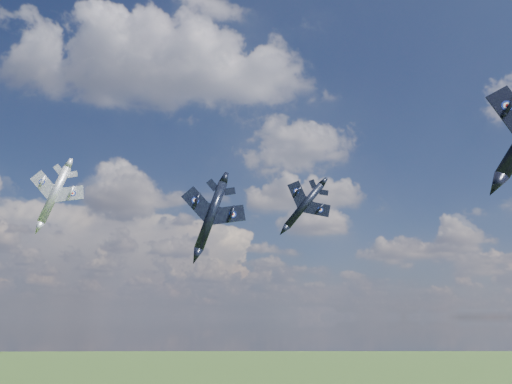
{
  "coord_description": "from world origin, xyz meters",
  "views": [
    {
      "loc": [
        -3.99,
        -56.89,
        66.06
      ],
      "look_at": [
        -0.39,
        14.71,
        84.09
      ],
      "focal_mm": 35.0,
      "sensor_mm": 36.0,
      "label": 1
    }
  ],
  "objects": [
    {
      "name": "jet_lead_navy",
      "position": [
        -7.0,
        15.56,
        80.67
      ],
      "size": [
        12.83,
        16.02,
        6.21
      ],
      "primitive_type": null,
      "rotation": [
        0.0,
        0.32,
        0.14
      ],
      "color": "black"
    },
    {
      "name": "jet_high_navy",
      "position": [
        9.71,
        34.28,
        86.55
      ],
      "size": [
        10.77,
        14.9,
        8.77
      ],
      "primitive_type": null,
      "rotation": [
        0.0,
        0.69,
        -0.07
      ],
      "color": "black"
    },
    {
      "name": "jet_left_silver",
      "position": [
        -31.12,
        18.59,
        84.3
      ],
      "size": [
        9.68,
        12.88,
        5.55
      ],
      "primitive_type": null,
      "rotation": [
        0.0,
        0.34,
        0.01
      ],
      "color": "gray"
    }
  ]
}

